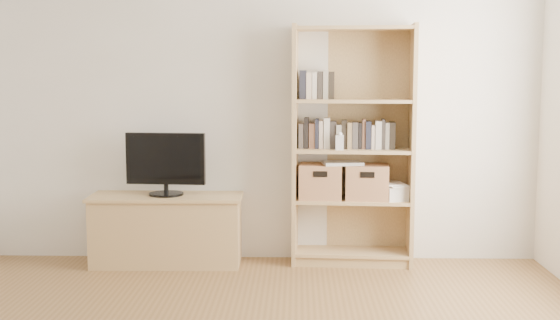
{
  "coord_description": "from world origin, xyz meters",
  "views": [
    {
      "loc": [
        0.32,
        -3.13,
        1.5
      ],
      "look_at": [
        0.19,
        1.9,
        0.88
      ],
      "focal_mm": 45.0,
      "sensor_mm": 36.0,
      "label": 1
    }
  ],
  "objects_px": {
    "bookshelf": "(353,146)",
    "television": "(166,164)",
    "basket_right": "(367,182)",
    "baby_monitor": "(340,143)",
    "basket_left": "(321,181)",
    "laptop": "(343,163)",
    "tv_stand": "(167,231)"
  },
  "relations": [
    {
      "from": "bookshelf",
      "to": "television",
      "type": "distance_m",
      "value": 1.47
    },
    {
      "from": "television",
      "to": "basket_right",
      "type": "bearing_deg",
      "value": 5.74
    },
    {
      "from": "bookshelf",
      "to": "television",
      "type": "bearing_deg",
      "value": -174.6
    },
    {
      "from": "baby_monitor",
      "to": "basket_left",
      "type": "bearing_deg",
      "value": 148.56
    },
    {
      "from": "baby_monitor",
      "to": "laptop",
      "type": "bearing_deg",
      "value": 77.53
    },
    {
      "from": "baby_monitor",
      "to": "laptop",
      "type": "xyz_separation_m",
      "value": [
        0.03,
        0.09,
        -0.17
      ]
    },
    {
      "from": "basket_left",
      "to": "basket_right",
      "type": "xyz_separation_m",
      "value": [
        0.36,
        -0.02,
        -0.0
      ]
    },
    {
      "from": "baby_monitor",
      "to": "basket_right",
      "type": "bearing_deg",
      "value": 27.06
    },
    {
      "from": "bookshelf",
      "to": "laptop",
      "type": "relative_size",
      "value": 6.24
    },
    {
      "from": "bookshelf",
      "to": "basket_left",
      "type": "xyz_separation_m",
      "value": [
        -0.25,
        0.01,
        -0.28
      ]
    },
    {
      "from": "basket_left",
      "to": "laptop",
      "type": "xyz_separation_m",
      "value": [
        0.17,
        -0.02,
        0.15
      ]
    },
    {
      "from": "tv_stand",
      "to": "baby_monitor",
      "type": "xyz_separation_m",
      "value": [
        1.36,
        -0.05,
        0.71
      ]
    },
    {
      "from": "television",
      "to": "baby_monitor",
      "type": "height_order",
      "value": "television"
    },
    {
      "from": "basket_right",
      "to": "laptop",
      "type": "height_order",
      "value": "laptop"
    },
    {
      "from": "basket_right",
      "to": "basket_left",
      "type": "bearing_deg",
      "value": -177.73
    },
    {
      "from": "television",
      "to": "basket_left",
      "type": "xyz_separation_m",
      "value": [
        1.22,
        0.06,
        -0.14
      ]
    },
    {
      "from": "baby_monitor",
      "to": "laptop",
      "type": "height_order",
      "value": "baby_monitor"
    },
    {
      "from": "tv_stand",
      "to": "television",
      "type": "bearing_deg",
      "value": 0.0
    },
    {
      "from": "tv_stand",
      "to": "laptop",
      "type": "bearing_deg",
      "value": 0.46
    },
    {
      "from": "television",
      "to": "tv_stand",
      "type": "bearing_deg",
      "value": 0.0
    },
    {
      "from": "tv_stand",
      "to": "baby_monitor",
      "type": "distance_m",
      "value": 1.53
    },
    {
      "from": "laptop",
      "to": "basket_left",
      "type": "bearing_deg",
      "value": 165.6
    },
    {
      "from": "baby_monitor",
      "to": "tv_stand",
      "type": "bearing_deg",
      "value": -175.86
    },
    {
      "from": "basket_right",
      "to": "baby_monitor",
      "type": "bearing_deg",
      "value": -153.39
    },
    {
      "from": "tv_stand",
      "to": "laptop",
      "type": "xyz_separation_m",
      "value": [
        1.39,
        0.04,
        0.54
      ]
    },
    {
      "from": "bookshelf",
      "to": "basket_left",
      "type": "relative_size",
      "value": 5.67
    },
    {
      "from": "baby_monitor",
      "to": "basket_right",
      "type": "height_order",
      "value": "baby_monitor"
    },
    {
      "from": "baby_monitor",
      "to": "bookshelf",
      "type": "bearing_deg",
      "value": 47.72
    },
    {
      "from": "television",
      "to": "laptop",
      "type": "xyz_separation_m",
      "value": [
        1.39,
        0.04,
        0.01
      ]
    },
    {
      "from": "basket_right",
      "to": "bookshelf",
      "type": "bearing_deg",
      "value": 179.67
    },
    {
      "from": "bookshelf",
      "to": "basket_right",
      "type": "xyz_separation_m",
      "value": [
        0.11,
        -0.01,
        -0.28
      ]
    },
    {
      "from": "basket_left",
      "to": "baby_monitor",
      "type": "bearing_deg",
      "value": -34.26
    }
  ]
}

